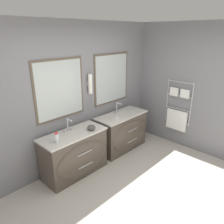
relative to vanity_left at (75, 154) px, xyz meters
name	(u,v)px	position (x,y,z in m)	size (l,w,h in m)	color
ground_plane	(149,206)	(0.25, -1.41, -0.40)	(16.00, 16.00, 0.00)	#BCB5A8
wall_back	(72,97)	(0.26, 0.35, 0.91)	(5.66, 0.16, 2.60)	slate
wall_right	(178,87)	(2.31, -0.63, 0.89)	(0.13, 3.60, 2.60)	slate
vanity_left	(75,154)	(0.00, 0.00, 0.00)	(1.16, 0.57, 0.78)	#4C4238
vanity_right	(122,132)	(1.25, 0.00, 0.00)	(1.16, 0.57, 0.78)	#4C4238
faucet_left	(68,125)	(0.00, 0.15, 0.50)	(0.17, 0.14, 0.23)	silver
faucet_right	(117,108)	(1.25, 0.15, 0.50)	(0.17, 0.14, 0.23)	silver
toiletry_bottle	(57,138)	(-0.37, -0.05, 0.46)	(0.07, 0.07, 0.17)	silver
amenity_bowl	(91,128)	(0.31, -0.09, 0.43)	(0.15, 0.15, 0.09)	#4C4742
soap_dish	(117,118)	(1.01, -0.07, 0.40)	(0.09, 0.06, 0.04)	white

